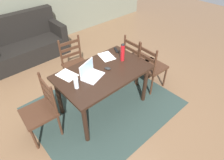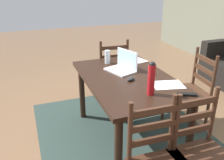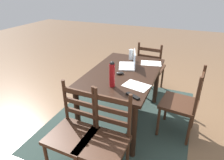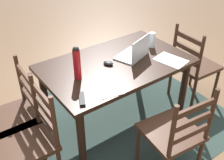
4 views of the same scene
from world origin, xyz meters
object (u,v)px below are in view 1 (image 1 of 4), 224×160
at_px(chair_right_far, 137,59).
at_px(drinking_glass, 76,83).
at_px(chair_left_far, 41,111).
at_px(laptop, 90,73).
at_px(couch, 24,44).
at_px(dining_table, 103,76).
at_px(computer_mouse, 108,68).
at_px(chair_far_head, 76,65).
at_px(chair_right_near, 151,67).
at_px(water_bottle, 123,52).
at_px(tv_remote, 116,50).

bearing_deg(chair_right_far, drinking_glass, -171.36).
xyz_separation_m(chair_left_far, laptop, (0.78, -0.14, 0.36)).
bearing_deg(couch, dining_table, -82.10).
relative_size(laptop, computer_mouse, 3.74).
xyz_separation_m(chair_far_head, chair_right_near, (0.99, -0.99, 0.00)).
height_order(laptop, water_bottle, water_bottle).
relative_size(chair_left_far, couch, 0.53).
height_order(water_bottle, tv_remote, water_bottle).
distance_m(chair_far_head, couch, 1.68).
bearing_deg(tv_remote, chair_right_near, 158.40).
xyz_separation_m(couch, water_bottle, (0.77, -2.43, 0.56)).
bearing_deg(chair_right_near, couch, 116.99).
xyz_separation_m(chair_far_head, chair_left_far, (-1.00, -0.64, 0.00)).
relative_size(water_bottle, drinking_glass, 1.92).
bearing_deg(chair_far_head, chair_right_near, -44.81).
relative_size(chair_far_head, chair_right_far, 1.00).
height_order(chair_far_head, couch, couch).
distance_m(chair_left_far, tv_remote, 1.60).
distance_m(chair_left_far, drinking_glass, 0.66).
relative_size(chair_far_head, tv_remote, 5.59).
xyz_separation_m(chair_far_head, laptop, (-0.22, -0.78, 0.36)).
height_order(chair_right_far, computer_mouse, chair_right_far).
height_order(chair_right_near, tv_remote, chair_right_near).
bearing_deg(laptop, couch, 93.01).
distance_m(dining_table, chair_far_head, 0.83).
bearing_deg(computer_mouse, couch, 68.63).
bearing_deg(tv_remote, couch, -40.05).
distance_m(water_bottle, drinking_glass, 0.95).
distance_m(chair_far_head, water_bottle, 1.01).
bearing_deg(chair_left_far, drinking_glass, -24.78).
relative_size(couch, drinking_glass, 11.26).
xyz_separation_m(chair_right_near, water_bottle, (-0.56, 0.19, 0.46)).
height_order(chair_far_head, laptop, laptop).
xyz_separation_m(chair_far_head, computer_mouse, (0.08, -0.82, 0.32)).
bearing_deg(chair_left_far, tv_remote, 5.05).
height_order(chair_right_far, chair_right_near, same).
xyz_separation_m(chair_left_far, tv_remote, (1.56, 0.14, 0.31)).
height_order(drinking_glass, tv_remote, drinking_glass).
height_order(couch, water_bottle, water_bottle).
relative_size(dining_table, chair_far_head, 1.49).
bearing_deg(chair_right_far, dining_table, -169.95).
relative_size(dining_table, drinking_glass, 8.86).
xyz_separation_m(chair_right_far, chair_left_far, (-1.99, -0.00, 0.00)).
relative_size(chair_right_far, couch, 0.53).
xyz_separation_m(chair_left_far, couch, (0.66, 2.28, -0.11)).
bearing_deg(chair_right_far, tv_remote, 162.51).
bearing_deg(tv_remote, chair_far_head, -14.61).
distance_m(chair_left_far, computer_mouse, 1.14).
bearing_deg(chair_far_head, drinking_glass, -120.69).
relative_size(chair_right_near, tv_remote, 5.59).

